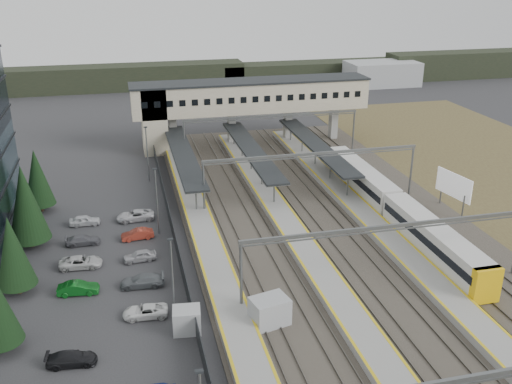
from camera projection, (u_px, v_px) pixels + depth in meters
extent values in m
plane|color=#2B2B2D|center=(244.00, 267.00, 59.31)|extent=(220.00, 220.00, 0.00)
cylinder|color=black|center=(3.00, 344.00, 46.22)|extent=(0.44, 0.44, 1.20)
cylinder|color=black|center=(19.00, 288.00, 54.34)|extent=(0.44, 0.44, 1.20)
cone|color=black|center=(13.00, 251.00, 52.89)|extent=(3.64, 3.64, 7.00)
cylinder|color=black|center=(32.00, 241.00, 63.37)|extent=(0.44, 0.44, 1.20)
cone|color=black|center=(26.00, 203.00, 61.63)|extent=(4.42, 4.42, 8.50)
cylinder|color=black|center=(42.00, 207.00, 72.39)|extent=(0.44, 0.44, 1.20)
cone|color=black|center=(37.00, 177.00, 70.90)|extent=(3.74, 3.74, 7.20)
imported|color=black|center=(72.00, 359.00, 44.62)|extent=(4.02, 1.89, 1.13)
imported|color=#0C5116|center=(78.00, 288.00, 54.16)|extent=(3.94, 1.65, 1.27)
imported|color=silver|center=(81.00, 262.00, 58.96)|extent=(4.49, 2.29, 1.21)
imported|color=#56565D|center=(83.00, 240.00, 63.76)|extent=(3.84, 1.60, 1.11)
imported|color=silver|center=(85.00, 220.00, 68.52)|extent=(3.63, 1.49, 1.23)
imported|color=white|center=(145.00, 311.00, 50.70)|extent=(4.12, 2.11, 1.11)
imported|color=#5A5F64|center=(142.00, 281.00, 55.46)|extent=(4.44, 2.11, 1.25)
imported|color=#A4A4A9|center=(140.00, 256.00, 60.25)|extent=(3.60, 1.71, 1.19)
imported|color=#9F3424|center=(137.00, 234.00, 65.04)|extent=(3.75, 1.62, 1.20)
imported|color=silver|center=(135.00, 216.00, 69.81)|extent=(4.62, 2.27, 1.26)
cube|color=black|center=(199.00, 371.00, 32.04)|extent=(0.50, 0.25, 0.15)
cylinder|color=slate|center=(173.00, 281.00, 48.88)|extent=(0.16, 0.16, 8.00)
cube|color=black|center=(170.00, 239.00, 47.39)|extent=(0.50, 0.25, 0.15)
cylinder|color=slate|center=(157.00, 202.00, 65.12)|extent=(0.16, 0.16, 8.00)
cube|color=black|center=(155.00, 169.00, 63.63)|extent=(0.50, 0.25, 0.15)
cylinder|color=slate|center=(147.00, 154.00, 81.37)|extent=(0.16, 0.16, 8.00)
cube|color=black|center=(145.00, 127.00, 79.88)|extent=(0.50, 0.25, 0.15)
cube|color=#26282B|center=(176.00, 243.00, 62.05)|extent=(0.08, 90.00, 2.00)
cube|color=#9C9EA1|center=(270.00, 312.00, 49.27)|extent=(3.62, 2.99, 2.64)
cube|color=#9C9EA1|center=(187.00, 320.00, 48.55)|extent=(2.55, 2.21, 2.16)
cube|color=#312D26|center=(335.00, 233.00, 66.38)|extent=(34.00, 90.00, 0.20)
cube|color=#59544C|center=(228.00, 244.00, 63.57)|extent=(0.08, 90.00, 0.14)
cube|color=#59544C|center=(241.00, 242.00, 63.88)|extent=(0.08, 90.00, 0.14)
cube|color=#59544C|center=(263.00, 240.00, 64.43)|extent=(0.08, 90.00, 0.14)
cube|color=#59544C|center=(275.00, 239.00, 64.74)|extent=(0.08, 90.00, 0.14)
cube|color=#59544C|center=(313.00, 234.00, 65.73)|extent=(0.08, 90.00, 0.14)
cube|color=#59544C|center=(325.00, 233.00, 66.04)|extent=(0.08, 90.00, 0.14)
cube|color=#59544C|center=(346.00, 231.00, 66.59)|extent=(0.08, 90.00, 0.14)
cube|color=#59544C|center=(357.00, 230.00, 66.90)|extent=(0.08, 90.00, 0.14)
cube|color=#59544C|center=(393.00, 226.00, 67.89)|extent=(0.08, 90.00, 0.14)
cube|color=#59544C|center=(404.00, 225.00, 68.20)|extent=(0.08, 90.00, 0.14)
cube|color=#59544C|center=(424.00, 223.00, 68.75)|extent=(0.08, 90.00, 0.14)
cube|color=#59544C|center=(434.00, 221.00, 69.06)|extent=(0.08, 90.00, 0.14)
cube|color=gray|center=(208.00, 244.00, 63.01)|extent=(3.20, 82.00, 0.90)
cube|color=gold|center=(195.00, 242.00, 62.53)|extent=(0.25, 82.00, 0.02)
cube|color=gold|center=(221.00, 239.00, 63.15)|extent=(0.25, 82.00, 0.02)
cube|color=gray|center=(295.00, 235.00, 65.17)|extent=(3.20, 82.00, 0.90)
cube|color=gold|center=(282.00, 233.00, 64.69)|extent=(0.25, 82.00, 0.02)
cube|color=gold|center=(307.00, 230.00, 65.31)|extent=(0.25, 82.00, 0.02)
cube|color=gray|center=(375.00, 226.00, 67.33)|extent=(3.20, 82.00, 0.90)
cube|color=gold|center=(364.00, 224.00, 66.85)|extent=(0.25, 82.00, 0.02)
cube|color=gold|center=(387.00, 222.00, 67.47)|extent=(0.25, 82.00, 0.02)
cube|color=black|center=(183.00, 154.00, 81.55)|extent=(3.00, 30.00, 0.25)
cube|color=slate|center=(183.00, 155.00, 81.60)|extent=(3.10, 30.00, 0.12)
cylinder|color=slate|center=(196.00, 198.00, 70.41)|extent=(0.20, 0.20, 3.10)
cylinder|color=slate|center=(189.00, 180.00, 76.27)|extent=(0.20, 0.20, 3.10)
cylinder|color=slate|center=(184.00, 164.00, 82.14)|extent=(0.20, 0.20, 3.10)
cylinder|color=slate|center=(179.00, 151.00, 88.01)|extent=(0.20, 0.20, 3.10)
cylinder|color=slate|center=(174.00, 139.00, 93.87)|extent=(0.20, 0.20, 3.10)
cube|color=black|center=(251.00, 149.00, 83.70)|extent=(3.00, 30.00, 0.25)
cube|color=slate|center=(251.00, 150.00, 83.76)|extent=(3.10, 30.00, 0.12)
cylinder|color=slate|center=(274.00, 191.00, 72.57)|extent=(0.20, 0.20, 3.10)
cylinder|color=slate|center=(262.00, 174.00, 78.43)|extent=(0.20, 0.20, 3.10)
cylinder|color=slate|center=(251.00, 159.00, 84.30)|extent=(0.20, 0.20, 3.10)
cylinder|color=slate|center=(242.00, 147.00, 90.17)|extent=(0.20, 0.20, 3.10)
cylinder|color=slate|center=(234.00, 135.00, 96.03)|extent=(0.20, 0.20, 3.10)
cube|color=black|center=(316.00, 144.00, 85.86)|extent=(3.00, 30.00, 0.25)
cube|color=slate|center=(316.00, 145.00, 85.92)|extent=(3.10, 30.00, 0.12)
cylinder|color=slate|center=(348.00, 184.00, 74.73)|extent=(0.20, 0.20, 3.10)
cylinder|color=slate|center=(330.00, 168.00, 80.59)|extent=(0.20, 0.20, 3.10)
cylinder|color=slate|center=(315.00, 154.00, 86.46)|extent=(0.20, 0.20, 3.10)
cylinder|color=slate|center=(302.00, 142.00, 92.33)|extent=(0.20, 0.20, 3.10)
cylinder|color=slate|center=(291.00, 132.00, 98.19)|extent=(0.20, 0.20, 3.10)
cube|color=#AFA68C|center=(251.00, 96.00, 96.32)|extent=(40.00, 6.00, 5.00)
cube|color=black|center=(251.00, 81.00, 95.37)|extent=(40.40, 6.40, 0.30)
cube|color=#AFA68C|center=(154.00, 119.00, 93.88)|extent=(4.00, 6.00, 11.00)
cube|color=black|center=(144.00, 105.00, 89.67)|extent=(1.00, 0.06, 1.00)
cube|color=black|center=(157.00, 105.00, 90.10)|extent=(1.00, 0.06, 1.00)
cube|color=black|center=(170.00, 104.00, 90.54)|extent=(1.00, 0.06, 1.00)
cube|color=black|center=(182.00, 103.00, 90.97)|extent=(1.00, 0.06, 1.00)
cube|color=black|center=(195.00, 103.00, 91.40)|extent=(1.00, 0.06, 1.00)
cube|color=black|center=(207.00, 102.00, 91.83)|extent=(1.00, 0.06, 1.00)
cube|color=black|center=(219.00, 101.00, 92.26)|extent=(1.00, 0.06, 1.00)
cube|color=black|center=(232.00, 101.00, 92.70)|extent=(1.00, 0.06, 1.00)
cube|color=black|center=(244.00, 100.00, 93.13)|extent=(1.00, 0.06, 1.00)
cube|color=black|center=(255.00, 99.00, 93.56)|extent=(1.00, 0.06, 1.00)
cube|color=black|center=(267.00, 99.00, 93.99)|extent=(1.00, 0.06, 1.00)
cube|color=black|center=(279.00, 98.00, 94.42)|extent=(1.00, 0.06, 1.00)
cube|color=black|center=(290.00, 98.00, 94.85)|extent=(1.00, 0.06, 1.00)
cube|color=black|center=(302.00, 97.00, 95.29)|extent=(1.00, 0.06, 1.00)
cube|color=black|center=(313.00, 96.00, 95.72)|extent=(1.00, 0.06, 1.00)
cube|color=black|center=(325.00, 96.00, 96.15)|extent=(1.00, 0.06, 1.00)
cube|color=black|center=(336.00, 95.00, 96.58)|extent=(1.00, 0.06, 1.00)
cube|color=black|center=(347.00, 95.00, 97.01)|extent=(1.00, 0.06, 1.00)
cube|color=black|center=(358.00, 94.00, 97.45)|extent=(1.00, 0.06, 1.00)
cube|color=gray|center=(164.00, 133.00, 95.13)|extent=(1.20, 1.60, 6.00)
cube|color=gray|center=(173.00, 133.00, 95.46)|extent=(1.20, 1.60, 6.00)
cube|color=gray|center=(232.00, 129.00, 97.62)|extent=(1.20, 1.60, 6.00)
cube|color=gray|center=(288.00, 125.00, 99.77)|extent=(1.20, 1.60, 6.00)
cube|color=gray|center=(333.00, 122.00, 101.61)|extent=(1.20, 1.60, 6.00)
cylinder|color=slate|center=(241.00, 278.00, 50.36)|extent=(0.28, 0.28, 7.00)
cube|color=slate|center=(390.00, 226.00, 52.08)|extent=(28.40, 0.25, 0.35)
cube|color=slate|center=(390.00, 230.00, 52.23)|extent=(28.40, 0.12, 0.12)
cylinder|color=slate|center=(204.00, 189.00, 70.21)|extent=(0.28, 0.28, 7.00)
cylinder|color=slate|center=(411.00, 171.00, 76.26)|extent=(0.28, 0.28, 7.00)
cube|color=slate|center=(313.00, 154.00, 71.93)|extent=(28.40, 0.25, 0.35)
cube|color=slate|center=(313.00, 157.00, 72.08)|extent=(28.40, 0.12, 0.12)
cylinder|color=slate|center=(185.00, 143.00, 88.27)|extent=(0.28, 0.28, 7.00)
cylinder|color=slate|center=(353.00, 131.00, 94.31)|extent=(0.28, 0.28, 7.00)
cube|color=slate|center=(272.00, 116.00, 89.98)|extent=(28.40, 0.25, 0.35)
cube|color=slate|center=(272.00, 118.00, 90.13)|extent=(28.40, 0.12, 0.12)
cube|color=silver|center=(434.00, 241.00, 60.38)|extent=(2.71, 18.74, 3.48)
cube|color=black|center=(434.00, 237.00, 60.24)|extent=(2.77, 18.14, 0.87)
cube|color=slate|center=(432.00, 253.00, 60.94)|extent=(2.32, 17.34, 0.48)
cube|color=silver|center=(361.00, 178.00, 77.84)|extent=(2.71, 18.74, 3.48)
cube|color=black|center=(361.00, 176.00, 77.70)|extent=(2.77, 18.14, 0.87)
cube|color=slate|center=(360.00, 189.00, 78.40)|extent=(2.32, 17.34, 0.48)
cube|color=yellow|center=(486.00, 285.00, 52.02)|extent=(2.73, 0.90, 3.48)
cylinder|color=slate|center=(463.00, 208.00, 69.43)|extent=(0.20, 0.20, 3.25)
cylinder|color=slate|center=(441.00, 193.00, 74.02)|extent=(0.20, 0.20, 3.25)
cube|color=silver|center=(454.00, 185.00, 70.96)|extent=(1.25, 6.02, 3.05)
cube|color=black|center=(123.00, 77.00, 141.78)|extent=(60.00, 8.00, 6.00)
cube|color=black|center=(314.00, 71.00, 152.76)|extent=(50.00, 8.00, 5.00)
cube|color=black|center=(458.00, 65.00, 156.51)|extent=(40.00, 8.00, 7.00)
cube|color=#9C9EA1|center=(382.00, 74.00, 146.79)|extent=(18.00, 10.00, 6.00)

